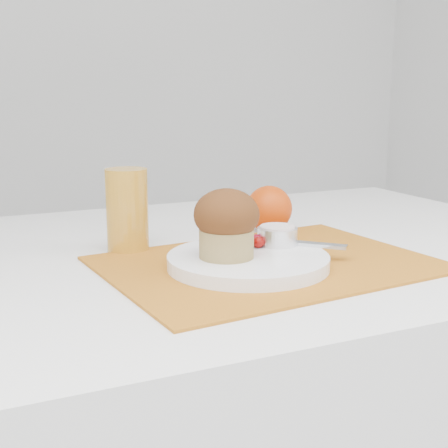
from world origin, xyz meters
name	(u,v)px	position (x,y,z in m)	size (l,w,h in m)	color
placemat	(268,264)	(0.00, -0.08, 0.75)	(0.46, 0.33, 0.00)	#B06518
plate	(248,261)	(-0.03, -0.09, 0.76)	(0.23, 0.23, 0.02)	white
ramekin	(277,236)	(0.03, -0.05, 0.78)	(0.06, 0.06, 0.03)	silver
cream	(278,228)	(0.03, -0.05, 0.80)	(0.05, 0.05, 0.01)	silver
raspberry_near	(256,240)	(0.00, -0.05, 0.78)	(0.02, 0.02, 0.02)	#630212
raspberry_far	(258,242)	(0.00, -0.06, 0.78)	(0.02, 0.02, 0.02)	#5E0502
butter_knife	(280,242)	(0.04, -0.05, 0.77)	(0.20, 0.02, 0.00)	#B9BCC3
orange	(269,209)	(0.11, 0.11, 0.79)	(0.08, 0.08, 0.08)	#CA4007
juice_glass	(127,210)	(-0.16, 0.09, 0.81)	(0.06, 0.06, 0.13)	#C88B25
muffin	(226,223)	(-0.07, -0.08, 0.82)	(0.09, 0.09, 0.09)	#A58B50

